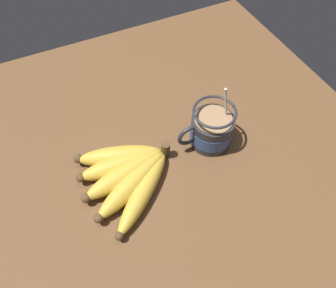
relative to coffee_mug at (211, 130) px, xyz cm
name	(u,v)px	position (x,y,z in cm)	size (l,w,h in cm)	color
table	(173,147)	(7.82, -3.24, -6.09)	(91.18, 91.18, 4.00)	brown
coffee_mug	(211,130)	(0.00, 0.00, 0.00)	(13.34, 9.62, 15.88)	#28282D
banana_bunch	(128,173)	(20.67, 1.33, -1.92)	(21.28, 23.37, 4.51)	#4C381E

